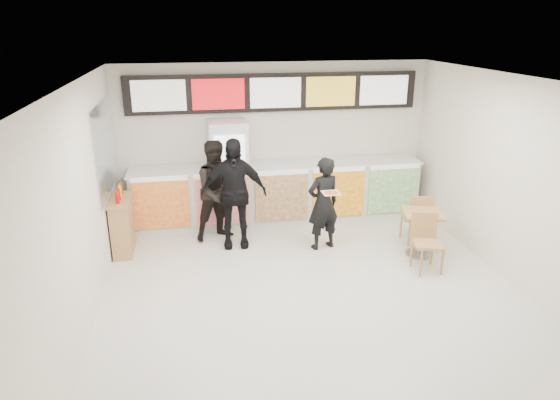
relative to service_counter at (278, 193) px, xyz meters
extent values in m
plane|color=beige|center=(0.00, -3.09, -0.57)|extent=(7.00, 7.00, 0.00)
plane|color=white|center=(0.00, -3.09, 2.43)|extent=(7.00, 7.00, 0.00)
plane|color=silver|center=(0.00, 0.41, 0.93)|extent=(6.00, 0.00, 6.00)
plane|color=silver|center=(-3.00, -3.09, 0.93)|extent=(0.00, 7.00, 7.00)
plane|color=silver|center=(3.00, -3.09, 0.93)|extent=(0.00, 7.00, 7.00)
cube|color=silver|center=(0.00, 0.01, -0.02)|extent=(5.50, 0.70, 1.10)
cube|color=silver|center=(0.00, 0.01, 0.55)|extent=(5.56, 0.76, 0.04)
cube|color=red|center=(-2.20, -0.37, 0.03)|extent=(0.99, 0.02, 0.90)
cube|color=#DF3181|center=(-1.10, -0.37, 0.03)|extent=(0.99, 0.02, 0.90)
cube|color=brown|center=(0.00, -0.37, 0.03)|extent=(0.99, 0.02, 0.90)
cube|color=yellow|center=(1.10, -0.37, 0.03)|extent=(0.99, 0.02, 0.90)
cube|color=#238E2A|center=(2.20, -0.37, 0.03)|extent=(0.99, 0.02, 0.90)
cube|color=black|center=(0.00, 0.33, 1.88)|extent=(5.50, 0.12, 0.70)
cube|color=silver|center=(-2.12, 0.26, 1.88)|extent=(0.95, 0.02, 0.55)
cube|color=red|center=(-1.06, 0.26, 1.88)|extent=(0.95, 0.02, 0.55)
cube|color=white|center=(0.00, 0.26, 1.88)|extent=(0.95, 0.02, 0.55)
cube|color=gold|center=(1.06, 0.26, 1.88)|extent=(0.95, 0.02, 0.55)
cube|color=white|center=(2.12, 0.26, 1.88)|extent=(0.95, 0.02, 0.55)
cube|color=white|center=(-0.93, 0.03, 0.43)|extent=(0.70, 0.65, 2.00)
cube|color=white|center=(-0.93, -0.31, 0.48)|extent=(0.54, 0.02, 1.50)
cylinder|color=#198E3A|center=(-1.14, -0.27, -0.12)|extent=(0.07, 0.07, 0.22)
cylinder|color=#D85712|center=(-1.00, -0.27, -0.12)|extent=(0.07, 0.07, 0.22)
cylinder|color=red|center=(-0.86, -0.27, -0.12)|extent=(0.07, 0.07, 0.22)
cylinder|color=blue|center=(-0.72, -0.27, -0.12)|extent=(0.07, 0.07, 0.22)
cylinder|color=#D85712|center=(-1.14, -0.27, 0.26)|extent=(0.07, 0.07, 0.22)
cylinder|color=red|center=(-1.00, -0.27, 0.26)|extent=(0.07, 0.07, 0.22)
cylinder|color=blue|center=(-0.86, -0.27, 0.26)|extent=(0.07, 0.07, 0.22)
cylinder|color=#198E3A|center=(-0.72, -0.27, 0.26)|extent=(0.07, 0.07, 0.22)
cylinder|color=red|center=(-1.14, -0.27, 0.64)|extent=(0.07, 0.07, 0.22)
cylinder|color=blue|center=(-1.00, -0.27, 0.64)|extent=(0.07, 0.07, 0.22)
cylinder|color=#198E3A|center=(-0.86, -0.27, 0.64)|extent=(0.07, 0.07, 0.22)
cylinder|color=#D85712|center=(-0.72, -0.27, 0.64)|extent=(0.07, 0.07, 0.22)
cylinder|color=blue|center=(-1.14, -0.27, 1.02)|extent=(0.07, 0.07, 0.22)
cylinder|color=#198E3A|center=(-1.00, -0.27, 1.02)|extent=(0.07, 0.07, 0.22)
cylinder|color=#D85712|center=(-0.86, -0.27, 1.02)|extent=(0.07, 0.07, 0.22)
cylinder|color=red|center=(-0.72, -0.27, 1.02)|extent=(0.07, 0.07, 0.22)
cube|color=#B2B7BF|center=(-2.99, -0.64, 1.18)|extent=(0.01, 2.00, 1.50)
imported|color=black|center=(0.53, -1.36, 0.23)|extent=(0.67, 0.53, 1.61)
imported|color=black|center=(-1.19, -0.64, 0.33)|extent=(1.05, 0.94, 1.80)
imported|color=black|center=(-0.95, -0.99, 0.38)|extent=(1.15, 0.54, 1.91)
cube|color=beige|center=(0.53, -1.81, 0.58)|extent=(0.28, 0.28, 0.01)
cone|color=#CC7233|center=(0.53, -1.81, 0.59)|extent=(0.36, 0.36, 0.02)
cube|color=#B17D51|center=(2.06, -1.94, 0.17)|extent=(0.75, 0.75, 0.04)
cylinder|color=gray|center=(2.06, -1.94, -0.20)|extent=(0.08, 0.08, 0.74)
cylinder|color=gray|center=(2.06, -1.94, -0.56)|extent=(0.45, 0.45, 0.03)
cube|color=#B17D51|center=(1.91, -2.49, -0.11)|extent=(0.52, 0.52, 0.04)
cube|color=#B17D51|center=(1.91, -2.29, 0.12)|extent=(0.40, 0.13, 0.43)
cube|color=#B17D51|center=(2.20, -1.40, -0.11)|extent=(0.52, 0.52, 0.04)
cube|color=#B17D51|center=(2.20, -1.59, 0.12)|extent=(0.40, 0.13, 0.43)
cube|color=#B17D51|center=(-2.82, -0.90, -0.12)|extent=(0.30, 0.80, 0.90)
cube|color=#B17D51|center=(-2.82, -0.90, 0.35)|extent=(0.34, 0.84, 0.04)
cylinder|color=red|center=(-2.82, -1.12, 0.46)|extent=(0.06, 0.06, 0.18)
cylinder|color=red|center=(-2.82, -0.95, 0.46)|extent=(0.06, 0.06, 0.18)
cylinder|color=yellow|center=(-2.82, -0.78, 0.46)|extent=(0.06, 0.06, 0.18)
cylinder|color=brown|center=(-2.82, -0.62, 0.46)|extent=(0.06, 0.06, 0.18)
camera|label=1|loc=(-1.60, -8.99, 3.13)|focal=32.00mm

